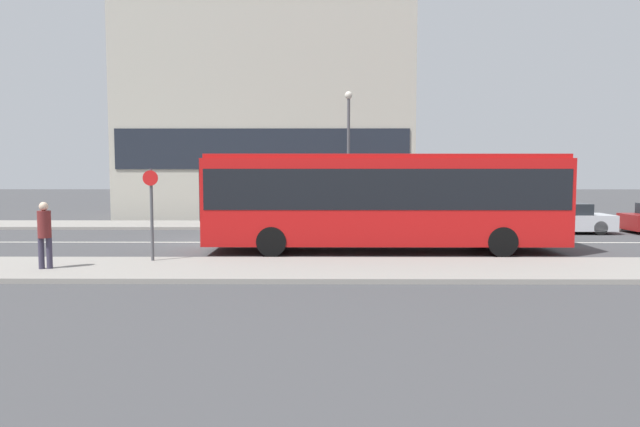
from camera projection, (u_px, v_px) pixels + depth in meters
ground_plane at (222, 242)px, 21.78m from camera, size 120.00×120.00×0.00m
sidewalk_near at (181, 269)px, 15.55m from camera, size 44.00×3.50×0.13m
sidewalk_far at (245, 225)px, 28.01m from camera, size 44.00×3.50×0.13m
lane_centerline at (222, 242)px, 21.78m from camera, size 41.80×0.16×0.01m
apartment_block_left_tower at (266, 95)px, 33.07m from camera, size 16.71×4.82×14.20m
city_bus at (383, 196)px, 19.18m from camera, size 11.91×2.53×3.28m
parked_car_0 at (562, 219)px, 24.98m from camera, size 4.05×1.80×1.31m
pedestrian_near_stop at (45, 231)px, 15.15m from camera, size 0.35×0.34×1.79m
bus_stop_sign at (151, 207)px, 16.46m from camera, size 0.44×0.12×2.67m
street_lamp at (349, 143)px, 26.87m from camera, size 0.36×0.36×6.31m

